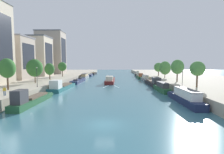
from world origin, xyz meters
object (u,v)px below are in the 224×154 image
moored_boat_right_gap_after (185,97)px  tree_left_distant (50,69)px  lamppost_left_bank (37,76)px  moored_boat_right_end (162,88)px  tree_right_by_lamp (159,67)px  moored_boat_left_downstream (78,81)px  moored_boat_right_near (137,75)px  moored_boat_left_upstream (85,76)px  lamppost_right_bank (182,78)px  moored_boat_right_lone (140,77)px  tree_right_third (177,67)px  moored_boat_right_midway (153,83)px  moored_boat_right_second (145,78)px  tree_right_end_of_row (197,69)px  tree_right_distant (165,68)px  person_on_quay (4,90)px  barge_midriver (110,80)px  tree_left_midway (62,67)px  moored_boat_left_midway (32,99)px  tree_left_by_lamp (35,68)px  moored_boat_left_lone (94,73)px  moored_boat_left_far (62,86)px  tree_left_third (7,68)px

moored_boat_right_gap_after → tree_left_distant: 46.41m
tree_left_distant → lamppost_left_bank: (4.54, -19.04, -1.09)m
moored_boat_right_end → tree_right_by_lamp: size_ratio=1.72×
moored_boat_right_gap_after → lamppost_left_bank: lamppost_left_bank is taller
moored_boat_left_downstream → moored_boat_right_near: (28.93, 35.66, 0.34)m
moored_boat_left_upstream → lamppost_right_bank: (32.79, -46.00, 3.17)m
moored_boat_right_lone → tree_right_third: (6.46, -36.18, 5.85)m
moored_boat_right_midway → moored_boat_right_second: (-0.12, 15.74, 0.15)m
tree_left_distant → tree_right_end_of_row: (43.56, -19.06, 0.75)m
tree_right_distant → person_on_quay: size_ratio=4.12×
tree_right_distant → person_on_quay: 53.67m
barge_midriver → tree_left_midway: bearing=168.6°
moored_boat_right_midway → moored_boat_right_lone: bearing=91.2°
moored_boat_left_midway → moored_boat_left_upstream: (-0.45, 56.41, 0.12)m
moored_boat_right_midway → moored_boat_right_second: moored_boat_right_midway is taller
moored_boat_right_midway → moored_boat_right_lone: 28.98m
tree_left_distant → tree_right_third: (43.35, -6.86, 0.96)m
tree_left_by_lamp → lamppost_right_bank: 40.99m
tree_right_by_lamp → barge_midriver: bearing=-156.8°
moored_boat_right_lone → moored_boat_left_midway: bearing=-116.4°
moored_boat_right_gap_after → tree_left_midway: size_ratio=2.15×
barge_midriver → moored_boat_left_lone: 52.51m
moored_boat_left_far → moored_boat_right_near: size_ratio=1.53×
tree_left_distant → tree_left_third: bearing=-89.1°
moored_boat_right_gap_after → tree_right_by_lamp: 46.87m
tree_left_distant → moored_boat_left_midway: bearing=-74.3°
tree_left_midway → tree_right_distant: (43.23, -7.63, -0.38)m
moored_boat_right_gap_after → moored_boat_right_second: bearing=90.1°
barge_midriver → tree_left_by_lamp: tree_left_by_lamp is taller
moored_boat_right_near → tree_right_third: 51.71m
moored_boat_right_midway → tree_right_distant: tree_right_distant is taller
moored_boat_right_midway → lamppost_right_bank: 19.12m
moored_boat_left_far → tree_right_third: (35.55, 3.77, 5.79)m
moored_boat_left_upstream → moored_boat_right_end: (29.14, -41.16, 0.02)m
tree_left_by_lamp → tree_right_by_lamp: tree_left_by_lamp is taller
tree_left_third → person_on_quay: size_ratio=4.22×
barge_midriver → tree_left_distant: bearing=-156.5°
moored_boat_right_near → tree_left_midway: 48.43m
moored_boat_right_second → tree_right_by_lamp: tree_right_by_lamp is taller
barge_midriver → moored_boat_left_upstream: barge_midriver is taller
moored_boat_right_second → lamppost_right_bank: 34.62m
moored_boat_right_gap_after → moored_boat_right_lone: size_ratio=0.96×
moored_boat_right_second → person_on_quay: bearing=-125.7°
moored_boat_right_near → moored_boat_left_downstream: bearing=-129.1°
moored_boat_left_upstream → tree_right_third: size_ratio=2.21×
lamppost_left_bank → lamppost_right_bank: 35.86m
moored_boat_right_end → moored_boat_left_lone: bearing=111.3°
tree_left_third → moored_boat_left_far: bearing=60.5°
moored_boat_right_gap_after → tree_left_midway: tree_left_midway is taller
tree_right_third → lamppost_left_bank: (-38.81, -12.18, -2.05)m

